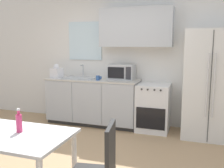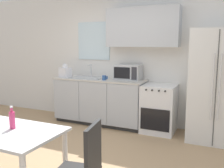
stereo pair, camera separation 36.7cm
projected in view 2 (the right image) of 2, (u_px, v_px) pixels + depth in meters
The scene contains 12 objects.
ground_plane at pixel (79, 161), 3.52m from camera, with size 12.00×12.00×0.00m, color tan.
wall_back at pixel (131, 54), 5.05m from camera, with size 12.00×0.38×2.70m.
kitchen_counter at pixel (100, 101), 5.15m from camera, with size 1.89×0.64×0.94m.
oven_range at pixel (159, 109), 4.65m from camera, with size 0.60×0.63×0.89m.
refrigerator at pixel (217, 86), 4.14m from camera, with size 0.86×0.73×1.88m.
kitchen_sink at pixel (88, 77), 5.20m from camera, with size 0.67×0.41×0.27m.
microwave at pixel (128, 72), 4.92m from camera, with size 0.51×0.35×0.30m.
coffee_mug at pixel (104, 78), 4.87m from camera, with size 0.11×0.08×0.09m.
grocery_bag_0 at pixel (65, 71), 5.28m from camera, with size 0.26×0.23×0.29m.
dining_table at pixel (5, 139), 2.66m from camera, with size 1.22×0.75×0.73m.
dining_chair_side at pixel (85, 165), 2.28m from camera, with size 0.46×0.46×0.93m.
drink_bottle at pixel (12, 120), 2.67m from camera, with size 0.06×0.06×0.25m.
Camera 2 is at (1.80, -2.81, 1.63)m, focal length 40.00 mm.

